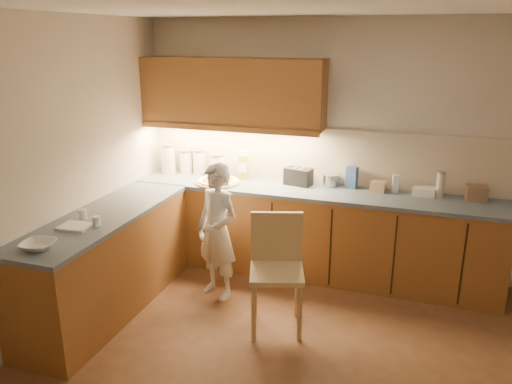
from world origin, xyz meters
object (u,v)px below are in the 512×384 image
at_px(oil_jug, 244,166).
at_px(child, 217,232).
at_px(pizza_on_board, 218,181).
at_px(wooden_chair, 277,263).
at_px(toaster, 298,177).

bearing_deg(oil_jug, child, -86.07).
distance_m(pizza_on_board, oil_jug, 0.34).
xyz_separation_m(wooden_chair, oil_jug, (-0.73, 1.22, 0.49)).
bearing_deg(toaster, wooden_chair, -71.44).
xyz_separation_m(child, toaster, (0.55, 0.88, 0.35)).
bearing_deg(wooden_chair, toaster, 78.18).
bearing_deg(pizza_on_board, toaster, 14.72).
xyz_separation_m(wooden_chair, toaster, (-0.11, 1.18, 0.44)).
height_order(child, toaster, child).
bearing_deg(oil_jug, wooden_chair, -59.00).
distance_m(pizza_on_board, toaster, 0.85).
bearing_deg(pizza_on_board, oil_jug, 50.34).
relative_size(wooden_chair, toaster, 3.23).
xyz_separation_m(pizza_on_board, oil_jug, (0.20, 0.25, 0.12)).
height_order(wooden_chair, toaster, toaster).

